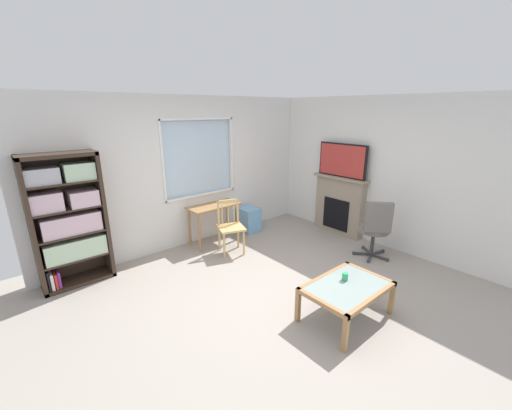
{
  "coord_description": "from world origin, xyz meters",
  "views": [
    {
      "loc": [
        -2.59,
        -2.68,
        2.36
      ],
      "look_at": [
        0.22,
        0.61,
        1.03
      ],
      "focal_mm": 22.04,
      "sensor_mm": 36.0,
      "label": 1
    }
  ],
  "objects_px": {
    "wooden_chair": "(230,226)",
    "office_chair": "(376,227)",
    "bookshelf": "(68,219)",
    "coffee_table": "(347,290)",
    "fireplace": "(339,205)",
    "tv": "(342,160)",
    "sippy_cup": "(345,276)",
    "plastic_drawer_unit": "(249,219)",
    "desk_under_window": "(214,212)"
  },
  "relations": [
    {
      "from": "bookshelf",
      "to": "sippy_cup",
      "type": "distance_m",
      "value": 3.68
    },
    {
      "from": "bookshelf",
      "to": "fireplace",
      "type": "relative_size",
      "value": 1.62
    },
    {
      "from": "wooden_chair",
      "to": "office_chair",
      "type": "relative_size",
      "value": 0.9
    },
    {
      "from": "wooden_chair",
      "to": "office_chair",
      "type": "distance_m",
      "value": 2.37
    },
    {
      "from": "office_chair",
      "to": "sippy_cup",
      "type": "bearing_deg",
      "value": -161.94
    },
    {
      "from": "tv",
      "to": "sippy_cup",
      "type": "relative_size",
      "value": 11.13
    },
    {
      "from": "wooden_chair",
      "to": "tv",
      "type": "distance_m",
      "value": 2.43
    },
    {
      "from": "bookshelf",
      "to": "fireplace",
      "type": "distance_m",
      "value": 4.57
    },
    {
      "from": "office_chair",
      "to": "fireplace",
      "type": "bearing_deg",
      "value": 63.94
    },
    {
      "from": "fireplace",
      "to": "tv",
      "type": "relative_size",
      "value": 1.13
    },
    {
      "from": "bookshelf",
      "to": "sippy_cup",
      "type": "bearing_deg",
      "value": -51.51
    },
    {
      "from": "tv",
      "to": "sippy_cup",
      "type": "height_order",
      "value": "tv"
    },
    {
      "from": "office_chair",
      "to": "coffee_table",
      "type": "relative_size",
      "value": 1.0
    },
    {
      "from": "bookshelf",
      "to": "sippy_cup",
      "type": "relative_size",
      "value": 20.34
    },
    {
      "from": "sippy_cup",
      "to": "bookshelf",
      "type": "bearing_deg",
      "value": 128.49
    },
    {
      "from": "sippy_cup",
      "to": "coffee_table",
      "type": "bearing_deg",
      "value": -131.73
    },
    {
      "from": "plastic_drawer_unit",
      "to": "sippy_cup",
      "type": "bearing_deg",
      "value": -106.31
    },
    {
      "from": "desk_under_window",
      "to": "wooden_chair",
      "type": "xyz_separation_m",
      "value": [
        -0.01,
        -0.52,
        -0.13
      ]
    },
    {
      "from": "bookshelf",
      "to": "fireplace",
      "type": "height_order",
      "value": "bookshelf"
    },
    {
      "from": "desk_under_window",
      "to": "tv",
      "type": "distance_m",
      "value": 2.56
    },
    {
      "from": "wooden_chair",
      "to": "sippy_cup",
      "type": "bearing_deg",
      "value": -88.94
    },
    {
      "from": "coffee_table",
      "to": "sippy_cup",
      "type": "distance_m",
      "value": 0.16
    },
    {
      "from": "fireplace",
      "to": "sippy_cup",
      "type": "xyz_separation_m",
      "value": [
        -2.1,
        -1.58,
        -0.09
      ]
    },
    {
      "from": "bookshelf",
      "to": "tv",
      "type": "distance_m",
      "value": 4.57
    },
    {
      "from": "fireplace",
      "to": "tv",
      "type": "height_order",
      "value": "tv"
    },
    {
      "from": "bookshelf",
      "to": "wooden_chair",
      "type": "distance_m",
      "value": 2.36
    },
    {
      "from": "fireplace",
      "to": "tv",
      "type": "distance_m",
      "value": 0.88
    },
    {
      "from": "wooden_chair",
      "to": "fireplace",
      "type": "distance_m",
      "value": 2.25
    },
    {
      "from": "sippy_cup",
      "to": "desk_under_window",
      "type": "bearing_deg",
      "value": 90.6
    },
    {
      "from": "wooden_chair",
      "to": "office_chair",
      "type": "xyz_separation_m",
      "value": [
        1.63,
        -1.72,
        0.09
      ]
    },
    {
      "from": "desk_under_window",
      "to": "bookshelf",
      "type": "bearing_deg",
      "value": 177.28
    },
    {
      "from": "office_chair",
      "to": "tv",
      "type": "bearing_deg",
      "value": 64.73
    },
    {
      "from": "plastic_drawer_unit",
      "to": "tv",
      "type": "relative_size",
      "value": 0.48
    },
    {
      "from": "bookshelf",
      "to": "tv",
      "type": "bearing_deg",
      "value": -16.34
    },
    {
      "from": "bookshelf",
      "to": "tv",
      "type": "relative_size",
      "value": 1.83
    },
    {
      "from": "office_chair",
      "to": "sippy_cup",
      "type": "relative_size",
      "value": 11.11
    },
    {
      "from": "bookshelf",
      "to": "coffee_table",
      "type": "bearing_deg",
      "value": -53.32
    },
    {
      "from": "wooden_chair",
      "to": "fireplace",
      "type": "xyz_separation_m",
      "value": [
        2.15,
        -0.65,
        0.1
      ]
    },
    {
      "from": "wooden_chair",
      "to": "coffee_table",
      "type": "xyz_separation_m",
      "value": [
        -0.04,
        -2.32,
        -0.09
      ]
    },
    {
      "from": "wooden_chair",
      "to": "bookshelf",
      "type": "bearing_deg",
      "value": 164.4
    },
    {
      "from": "coffee_table",
      "to": "office_chair",
      "type": "bearing_deg",
      "value": 19.97
    },
    {
      "from": "plastic_drawer_unit",
      "to": "coffee_table",
      "type": "height_order",
      "value": "plastic_drawer_unit"
    },
    {
      "from": "wooden_chair",
      "to": "plastic_drawer_unit",
      "type": "relative_size",
      "value": 1.88
    },
    {
      "from": "desk_under_window",
      "to": "fireplace",
      "type": "distance_m",
      "value": 2.43
    },
    {
      "from": "sippy_cup",
      "to": "tv",
      "type": "bearing_deg",
      "value": 37.13
    },
    {
      "from": "bookshelf",
      "to": "desk_under_window",
      "type": "height_order",
      "value": "bookshelf"
    },
    {
      "from": "wooden_chair",
      "to": "tv",
      "type": "height_order",
      "value": "tv"
    },
    {
      "from": "wooden_chair",
      "to": "coffee_table",
      "type": "distance_m",
      "value": 2.32
    },
    {
      "from": "bookshelf",
      "to": "sippy_cup",
      "type": "xyz_separation_m",
      "value": [
        2.27,
        -2.86,
        -0.48
      ]
    },
    {
      "from": "desk_under_window",
      "to": "fireplace",
      "type": "relative_size",
      "value": 0.82
    }
  ]
}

